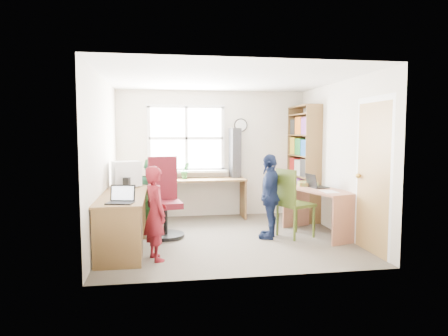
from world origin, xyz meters
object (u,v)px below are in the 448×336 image
laptop_left (121,199)px  person_red (156,213)px  right_desk (320,202)px  crt_monitor (126,174)px  potted_plant (185,171)px  swivel_chair (164,202)px  bookshelf (303,165)px  cd_tower (235,153)px  laptop_right (315,184)px  person_green (153,193)px  person_navy (270,196)px  l_desk (138,215)px  wooden_chair (292,200)px

laptop_left → person_red: (0.41, 0.07, -0.20)m
right_desk → person_red: size_ratio=1.15×
right_desk → crt_monitor: 3.08m
potted_plant → swivel_chair: bearing=-107.9°
bookshelf → person_red: bearing=-142.2°
laptop_left → potted_plant: (0.92, 2.45, 0.10)m
bookshelf → laptop_left: bookshelf is taller
right_desk → cd_tower: size_ratio=1.45×
crt_monitor → laptop_right: bearing=-25.3°
right_desk → person_green: bearing=144.0°
swivel_chair → person_navy: 1.63m
crt_monitor → person_green: bearing=20.6°
swivel_chair → laptop_right: (2.40, -0.10, 0.25)m
crt_monitor → laptop_left: size_ratio=1.42×
laptop_left → potted_plant: size_ratio=1.16×
l_desk → person_navy: size_ratio=2.30×
laptop_right → person_red: (-2.52, -1.05, -0.18)m
wooden_chair → person_navy: (-0.34, 0.02, 0.07)m
crt_monitor → laptop_left: crt_monitor is taller
right_desk → laptop_right: (-0.01, 0.18, 0.25)m
l_desk → cd_tower: (1.72, 1.82, 0.77)m
swivel_chair → potted_plant: size_ratio=4.02×
laptop_right → person_red: size_ratio=0.30×
potted_plant → person_red: (-0.51, -2.38, -0.31)m
l_desk → potted_plant: potted_plant is taller
right_desk → bookshelf: bookshelf is taller
crt_monitor → person_navy: (2.18, -0.63, -0.31)m
swivel_chair → crt_monitor: (-0.59, 0.28, 0.43)m
potted_plant → person_green: person_green is taller
laptop_right → bookshelf: bearing=-17.8°
laptop_right → potted_plant: size_ratio=1.18×
right_desk → potted_plant: 2.55m
potted_plant → person_navy: bearing=-52.9°
laptop_left → person_navy: bearing=34.6°
cd_tower → crt_monitor: bearing=-168.2°
cd_tower → l_desk: bearing=-149.1°
crt_monitor → person_navy: person_navy is taller
wooden_chair → bookshelf: bearing=39.7°
laptop_right → potted_plant: potted_plant is taller
crt_monitor → person_red: size_ratio=0.42×
laptop_right → person_navy: person_navy is taller
laptop_left → cd_tower: (1.88, 2.52, 0.42)m
swivel_chair → potted_plant: bearing=62.6°
laptop_left → potted_plant: potted_plant is taller
person_navy → potted_plant: bearing=-119.8°
bookshelf → person_red: 3.45m
l_desk → person_red: person_red is taller
l_desk → laptop_left: 0.79m
laptop_right → person_red: bearing=104.7°
laptop_right → person_green: bearing=66.9°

